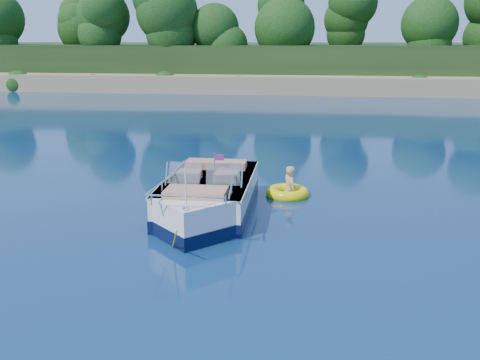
% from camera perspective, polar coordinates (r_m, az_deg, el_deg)
% --- Properties ---
extents(ground, '(160.00, 160.00, 0.00)m').
position_cam_1_polar(ground, '(11.58, 9.48, -8.45)').
color(ground, '#091744').
rests_on(ground, ground).
extents(shoreline, '(170.00, 59.00, 6.00)m').
position_cam_1_polar(shoreline, '(74.51, 8.51, 11.88)').
color(shoreline, '#937955').
rests_on(shoreline, ground).
extents(treeline, '(150.00, 7.12, 8.19)m').
position_cam_1_polar(treeline, '(51.68, 8.85, 15.73)').
color(treeline, '#311D10').
rests_on(treeline, ground).
extents(motorboat, '(2.33, 6.34, 2.11)m').
position_cam_1_polar(motorboat, '(14.17, -3.56, -2.15)').
color(motorboat, white).
rests_on(motorboat, ground).
extents(tow_tube, '(1.49, 1.49, 0.34)m').
position_cam_1_polar(tow_tube, '(16.02, 5.09, -1.37)').
color(tow_tube, '#FEFA05').
rests_on(tow_tube, ground).
extents(boy, '(0.74, 0.86, 1.57)m').
position_cam_1_polar(boy, '(16.10, 5.21, -1.62)').
color(boy, tan).
rests_on(boy, ground).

